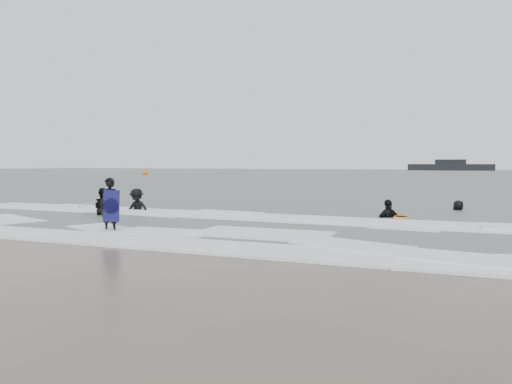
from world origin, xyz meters
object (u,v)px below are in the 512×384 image
at_px(surfer_centre, 110,232).
at_px(surfer_breaker, 137,212).
at_px(surfer_right_far, 458,211).
at_px(vessel_horizon, 450,166).
at_px(surfer_right_near, 388,219).
at_px(surfer_wading, 103,216).
at_px(buoy, 145,173).

height_order(surfer_centre, surfer_breaker, surfer_breaker).
bearing_deg(surfer_right_far, vessel_horizon, -141.07).
xyz_separation_m(surfer_breaker, surfer_right_near, (10.62, 1.67, 0.00)).
bearing_deg(surfer_wading, vessel_horizon, -83.82).
bearing_deg(surfer_centre, surfer_wading, 124.59).
relative_size(surfer_right_far, vessel_horizon, 0.07).
distance_m(surfer_centre, surfer_wading, 5.08).
height_order(surfer_centre, surfer_right_far, surfer_centre).
bearing_deg(surfer_right_near, surfer_right_far, -162.64).
bearing_deg(surfer_centre, surfer_right_near, 36.82).
height_order(surfer_wading, buoy, buoy).
distance_m(surfer_wading, surfer_right_near, 11.39).
distance_m(surfer_centre, buoy, 77.24).
xyz_separation_m(surfer_wading, surfer_right_far, (13.18, 7.96, 0.00)).
bearing_deg(buoy, surfer_wading, -55.20).
relative_size(surfer_right_near, surfer_right_far, 1.16).
bearing_deg(vessel_horizon, surfer_centre, -91.57).
bearing_deg(vessel_horizon, surfer_wading, -93.00).
bearing_deg(surfer_right_far, surfer_centre, -3.29).
xyz_separation_m(surfer_centre, buoy, (-44.68, 63.01, 0.42)).
xyz_separation_m(surfer_wading, vessel_horizon, (7.47, 142.36, 1.22)).
relative_size(surfer_centre, vessel_horizon, 0.07).
xyz_separation_m(surfer_wading, buoy, (-41.21, 59.30, 0.42)).
relative_size(surfer_wading, surfer_right_far, 1.03).
distance_m(surfer_wading, vessel_horizon, 142.56).
distance_m(surfer_centre, surfer_right_near, 10.39).
height_order(surfer_wading, surfer_right_near, surfer_right_near).
relative_size(surfer_breaker, vessel_horizon, 0.08).
bearing_deg(surfer_right_near, surfer_breaker, -34.45).
xyz_separation_m(surfer_breaker, vessel_horizon, (7.30, 140.36, 1.22)).
height_order(surfer_wading, vessel_horizon, vessel_horizon).
height_order(surfer_wading, surfer_breaker, surfer_breaker).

